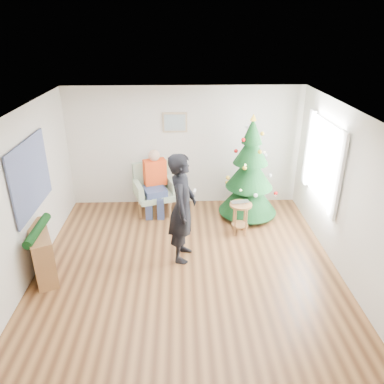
{
  "coord_description": "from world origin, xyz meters",
  "views": [
    {
      "loc": [
        -0.09,
        -5.24,
        3.78
      ],
      "look_at": [
        0.1,
        0.6,
        1.1
      ],
      "focal_mm": 35.0,
      "sensor_mm": 36.0,
      "label": 1
    }
  ],
  "objects_px": {
    "christmas_tree": "(250,173)",
    "standing_man": "(182,208)",
    "stool": "(240,218)",
    "armchair": "(155,194)",
    "console": "(42,253)"
  },
  "relations": [
    {
      "from": "christmas_tree",
      "to": "standing_man",
      "type": "height_order",
      "value": "christmas_tree"
    },
    {
      "from": "christmas_tree",
      "to": "stool",
      "type": "bearing_deg",
      "value": -110.44
    },
    {
      "from": "stool",
      "to": "standing_man",
      "type": "bearing_deg",
      "value": -145.44
    },
    {
      "from": "armchair",
      "to": "standing_man",
      "type": "height_order",
      "value": "standing_man"
    },
    {
      "from": "stool",
      "to": "console",
      "type": "distance_m",
      "value": 3.57
    },
    {
      "from": "stool",
      "to": "console",
      "type": "relative_size",
      "value": 0.63
    },
    {
      "from": "armchair",
      "to": "standing_man",
      "type": "bearing_deg",
      "value": -90.36
    },
    {
      "from": "armchair",
      "to": "christmas_tree",
      "type": "bearing_deg",
      "value": -27.14
    },
    {
      "from": "standing_man",
      "to": "stool",
      "type": "bearing_deg",
      "value": -46.03
    },
    {
      "from": "christmas_tree",
      "to": "armchair",
      "type": "relative_size",
      "value": 2.09
    },
    {
      "from": "stool",
      "to": "standing_man",
      "type": "relative_size",
      "value": 0.33
    },
    {
      "from": "console",
      "to": "stool",
      "type": "bearing_deg",
      "value": -5.08
    },
    {
      "from": "standing_man",
      "to": "console",
      "type": "xyz_separation_m",
      "value": [
        -2.26,
        -0.42,
        -0.55
      ]
    },
    {
      "from": "christmas_tree",
      "to": "console",
      "type": "height_order",
      "value": "christmas_tree"
    },
    {
      "from": "christmas_tree",
      "to": "standing_man",
      "type": "distance_m",
      "value": 2.03
    }
  ]
}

